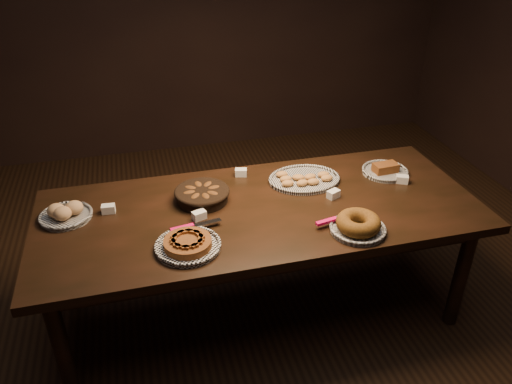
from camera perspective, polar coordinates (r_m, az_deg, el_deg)
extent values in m
plane|color=black|center=(3.18, 0.50, -13.28)|extent=(5.00, 5.00, 0.00)
cube|color=black|center=(2.73, 0.56, -2.19)|extent=(2.40, 1.00, 0.05)
cylinder|color=black|center=(2.65, -21.29, -16.49)|extent=(0.08, 0.08, 0.70)
cylinder|color=black|center=(3.11, 22.37, -8.81)|extent=(0.08, 0.08, 0.70)
cylinder|color=black|center=(3.22, -20.37, -6.79)|extent=(0.08, 0.08, 0.70)
cylinder|color=black|center=(3.61, 15.69, -1.68)|extent=(0.08, 0.08, 0.70)
torus|color=white|center=(2.42, -7.79, -5.99)|extent=(0.32, 0.32, 0.02)
cylinder|color=#4E260F|center=(2.42, -7.81, -5.79)|extent=(0.28, 0.28, 0.04)
cube|color=#602B10|center=(2.39, -6.35, -5.33)|extent=(0.04, 0.08, 0.01)
cube|color=#602B10|center=(2.43, -6.55, -4.82)|extent=(0.05, 0.08, 0.01)
cube|color=#602B10|center=(2.45, -7.24, -4.51)|extent=(0.08, 0.06, 0.01)
cube|color=#602B10|center=(2.45, -8.14, -4.50)|extent=(0.08, 0.03, 0.01)
cube|color=#602B10|center=(2.44, -8.94, -4.80)|extent=(0.08, 0.07, 0.01)
cube|color=#602B10|center=(2.41, -9.34, -5.30)|extent=(0.04, 0.08, 0.01)
cube|color=#602B10|center=(2.38, -9.18, -5.82)|extent=(0.05, 0.08, 0.01)
cube|color=#602B10|center=(2.36, -8.49, -6.16)|extent=(0.08, 0.06, 0.01)
cube|color=#602B10|center=(2.35, -7.55, -6.17)|extent=(0.08, 0.03, 0.01)
cube|color=#602B10|center=(2.37, -6.72, -5.85)|extent=(0.08, 0.07, 0.01)
cube|color=#F70C62|center=(2.53, -8.43, -4.09)|extent=(0.12, 0.04, 0.02)
cube|color=silver|center=(2.56, -5.64, -3.51)|extent=(0.15, 0.06, 0.00)
torus|color=black|center=(2.98, 5.54, 1.58)|extent=(0.35, 0.35, 0.02)
ellipsoid|color=#A3652F|center=(2.89, 3.65, 1.00)|extent=(0.07, 0.05, 0.04)
ellipsoid|color=#A3652F|center=(2.91, 5.32, 1.06)|extent=(0.08, 0.06, 0.04)
ellipsoid|color=#A3652F|center=(2.92, 6.56, 1.19)|extent=(0.07, 0.05, 0.04)
ellipsoid|color=#A3652F|center=(2.97, 8.09, 1.60)|extent=(0.08, 0.05, 0.04)
ellipsoid|color=#A3652F|center=(2.94, 3.42, 1.52)|extent=(0.07, 0.05, 0.04)
ellipsoid|color=#A3652F|center=(2.96, 4.86, 1.68)|extent=(0.08, 0.07, 0.04)
ellipsoid|color=#A3652F|center=(2.97, 6.21, 1.74)|extent=(0.08, 0.06, 0.04)
ellipsoid|color=#A3652F|center=(3.01, 7.71, 2.01)|extent=(0.08, 0.05, 0.04)
ellipsoid|color=#A3652F|center=(2.99, 2.97, 2.04)|extent=(0.08, 0.05, 0.04)
torus|color=black|center=(2.57, 11.55, -4.04)|extent=(0.29, 0.29, 0.02)
torus|color=brown|center=(2.55, 11.62, -3.46)|extent=(0.24, 0.24, 0.08)
cube|color=#F70C62|center=(2.57, 8.07, -3.34)|extent=(0.12, 0.05, 0.02)
cube|color=silver|center=(2.64, 10.42, -2.70)|extent=(0.15, 0.06, 0.00)
cylinder|color=black|center=(2.78, -6.17, -0.37)|extent=(0.35, 0.35, 0.07)
torus|color=black|center=(2.76, -6.20, 0.05)|extent=(0.31, 0.31, 0.02)
ellipsoid|color=#371D0B|center=(2.78, -4.82, 0.29)|extent=(0.10, 0.07, 0.04)
ellipsoid|color=#371D0B|center=(2.82, -5.53, 0.66)|extent=(0.10, 0.10, 0.04)
ellipsoid|color=#371D0B|center=(2.82, -6.60, 0.66)|extent=(0.06, 0.10, 0.04)
ellipsoid|color=#371D0B|center=(2.80, -7.48, 0.27)|extent=(0.10, 0.09, 0.04)
ellipsoid|color=#371D0B|center=(2.75, -7.61, -0.28)|extent=(0.10, 0.06, 0.04)
ellipsoid|color=#371D0B|center=(2.71, -6.93, -0.70)|extent=(0.10, 0.10, 0.04)
ellipsoid|color=#371D0B|center=(2.71, -5.75, -0.70)|extent=(0.06, 0.10, 0.04)
ellipsoid|color=#371D0B|center=(2.73, -4.96, -0.36)|extent=(0.10, 0.10, 0.04)
torus|color=white|center=(2.80, -20.92, -2.45)|extent=(0.28, 0.28, 0.02)
ellipsoid|color=tan|center=(2.80, -21.86, -1.98)|extent=(0.09, 0.09, 0.07)
ellipsoid|color=tan|center=(2.79, -20.06, -1.69)|extent=(0.09, 0.09, 0.07)
ellipsoid|color=tan|center=(2.76, -21.24, -2.31)|extent=(0.09, 0.09, 0.07)
torus|color=black|center=(3.15, 14.53, 2.42)|extent=(0.28, 0.28, 0.02)
cube|color=#4E260F|center=(3.14, 14.57, 2.71)|extent=(0.15, 0.09, 0.05)
cube|color=white|center=(2.63, -6.51, -2.65)|extent=(0.08, 0.07, 0.04)
cube|color=white|center=(3.02, -1.73, 2.25)|extent=(0.08, 0.06, 0.04)
cube|color=white|center=(2.83, 8.84, -0.24)|extent=(0.08, 0.07, 0.04)
cube|color=white|center=(2.78, -16.52, -1.86)|extent=(0.07, 0.05, 0.04)
cube|color=white|center=(3.07, 16.35, 1.41)|extent=(0.08, 0.07, 0.04)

